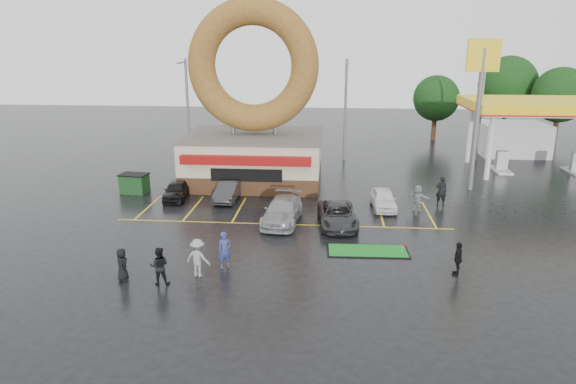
# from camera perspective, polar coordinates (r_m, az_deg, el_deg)

# --- Properties ---
(ground) EXTENTS (120.00, 120.00, 0.00)m
(ground) POSITION_cam_1_polar(r_m,az_deg,el_deg) (27.22, -1.39, -6.03)
(ground) COLOR black
(ground) RESTS_ON ground
(donut_shop) EXTENTS (10.20, 8.70, 13.50)m
(donut_shop) POSITION_cam_1_polar(r_m,az_deg,el_deg) (38.88, -3.80, 7.57)
(donut_shop) COLOR #472B19
(donut_shop) RESTS_ON ground
(gas_station) EXTENTS (12.30, 13.65, 5.90)m
(gas_station) POSITION_cam_1_polar(r_m,az_deg,el_deg) (49.53, 25.34, 7.04)
(gas_station) COLOR silver
(gas_station) RESTS_ON ground
(shell_sign) EXTENTS (2.20, 0.36, 10.60)m
(shell_sign) POSITION_cam_1_polar(r_m,az_deg,el_deg) (38.52, 20.60, 10.88)
(shell_sign) COLOR slate
(shell_sign) RESTS_ON ground
(streetlight_left) EXTENTS (0.40, 2.21, 9.00)m
(streetlight_left) POSITION_cam_1_polar(r_m,az_deg,el_deg) (47.05, -11.10, 9.21)
(streetlight_left) COLOR slate
(streetlight_left) RESTS_ON ground
(streetlight_mid) EXTENTS (0.40, 2.21, 9.00)m
(streetlight_mid) POSITION_cam_1_polar(r_m,az_deg,el_deg) (46.29, 6.40, 9.30)
(streetlight_mid) COLOR slate
(streetlight_mid) RESTS_ON ground
(streetlight_right) EXTENTS (0.40, 2.21, 9.00)m
(streetlight_right) POSITION_cam_1_polar(r_m,az_deg,el_deg) (49.08, 20.68, 8.76)
(streetlight_right) COLOR slate
(streetlight_right) RESTS_ON ground
(tree_far_a) EXTENTS (5.60, 5.60, 8.00)m
(tree_far_a) POSITION_cam_1_polar(r_m,az_deg,el_deg) (59.95, 28.02, 9.49)
(tree_far_a) COLOR #332114
(tree_far_a) RESTS_ON ground
(tree_far_c) EXTENTS (6.30, 6.30, 9.00)m
(tree_far_c) POSITION_cam_1_polar(r_m,az_deg,el_deg) (62.24, 23.25, 10.86)
(tree_far_c) COLOR #332114
(tree_far_c) RESTS_ON ground
(tree_far_d) EXTENTS (4.90, 4.90, 7.00)m
(tree_far_d) POSITION_cam_1_polar(r_m,az_deg,el_deg) (58.41, 16.14, 9.96)
(tree_far_d) COLOR #332114
(tree_far_d) RESTS_ON ground
(car_black) EXTENTS (1.84, 3.75, 1.23)m
(car_black) POSITION_cam_1_polar(r_m,az_deg,el_deg) (35.88, -12.32, 0.19)
(car_black) COLOR black
(car_black) RESTS_ON ground
(car_dgrey) EXTENTS (1.50, 3.90, 1.27)m
(car_dgrey) POSITION_cam_1_polar(r_m,az_deg,el_deg) (35.10, -6.68, 0.13)
(car_dgrey) COLOR #29292C
(car_dgrey) RESTS_ON ground
(car_silver) EXTENTS (2.43, 5.09, 1.43)m
(car_silver) POSITION_cam_1_polar(r_m,az_deg,el_deg) (30.53, -0.60, -2.08)
(car_silver) COLOR #939397
(car_silver) RESTS_ON ground
(car_grey) EXTENTS (2.52, 4.78, 1.28)m
(car_grey) POSITION_cam_1_polar(r_m,az_deg,el_deg) (30.13, 5.52, -2.56)
(car_grey) COLOR #2E2F31
(car_grey) RESTS_ON ground
(car_white) EXTENTS (1.61, 3.74, 1.26)m
(car_white) POSITION_cam_1_polar(r_m,az_deg,el_deg) (33.62, 10.56, -0.77)
(car_white) COLOR white
(car_white) RESTS_ON ground
(person_blue) EXTENTS (0.78, 0.71, 1.79)m
(person_blue) POSITION_cam_1_polar(r_m,az_deg,el_deg) (24.59, -7.05, -6.42)
(person_blue) COLOR navy
(person_blue) RESTS_ON ground
(person_blackjkt) EXTENTS (0.94, 0.79, 1.74)m
(person_blackjkt) POSITION_cam_1_polar(r_m,az_deg,el_deg) (23.50, -14.11, -7.98)
(person_blackjkt) COLOR black
(person_blackjkt) RESTS_ON ground
(person_hoodie) EXTENTS (1.29, 0.92, 1.80)m
(person_hoodie) POSITION_cam_1_polar(r_m,az_deg,el_deg) (23.91, -9.99, -7.22)
(person_hoodie) COLOR gray
(person_hoodie) RESTS_ON ground
(person_bystander) EXTENTS (0.67, 0.85, 1.52)m
(person_bystander) POSITION_cam_1_polar(r_m,az_deg,el_deg) (24.40, -17.95, -7.66)
(person_bystander) COLOR black
(person_bystander) RESTS_ON ground
(person_cameraman) EXTENTS (0.68, 1.02, 1.61)m
(person_cameraman) POSITION_cam_1_polar(r_m,az_deg,el_deg) (24.97, 18.37, -7.03)
(person_cameraman) COLOR black
(person_cameraman) RESTS_ON ground
(person_walker_near) EXTENTS (1.58, 1.27, 1.69)m
(person_walker_near) POSITION_cam_1_polar(r_m,az_deg,el_deg) (33.55, 14.23, -0.66)
(person_walker_near) COLOR gray
(person_walker_near) RESTS_ON ground
(person_walker_far) EXTENTS (0.73, 0.50, 1.96)m
(person_walker_far) POSITION_cam_1_polar(r_m,az_deg,el_deg) (35.05, 16.66, 0.11)
(person_walker_far) COLOR black
(person_walker_far) RESTS_ON ground
(dumpster) EXTENTS (1.94, 1.43, 1.30)m
(dumpster) POSITION_cam_1_polar(r_m,az_deg,el_deg) (38.13, -16.69, 0.87)
(dumpster) COLOR #1B481F
(dumpster) RESTS_ON ground
(putting_green) EXTENTS (4.21, 1.93, 0.52)m
(putting_green) POSITION_cam_1_polar(r_m,az_deg,el_deg) (26.85, 8.83, -6.48)
(putting_green) COLOR black
(putting_green) RESTS_ON ground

